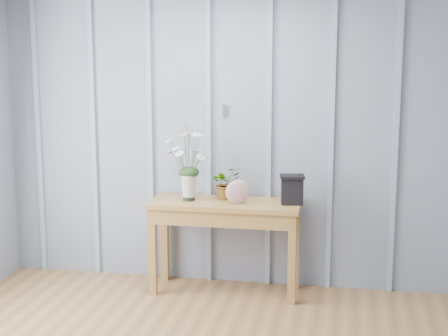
% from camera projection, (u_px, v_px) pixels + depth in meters
% --- Properties ---
extents(room_shell, '(4.00, 4.50, 2.50)m').
position_uv_depth(room_shell, '(204.00, 44.00, 4.18)').
color(room_shell, gray).
rests_on(room_shell, ground).
extents(sideboard, '(1.20, 0.45, 0.75)m').
position_uv_depth(sideboard, '(225.00, 215.00, 5.48)').
color(sideboard, olive).
rests_on(sideboard, ground).
extents(daisy_vase, '(0.42, 0.32, 0.60)m').
position_uv_depth(daisy_vase, '(188.00, 154.00, 5.43)').
color(daisy_vase, black).
rests_on(daisy_vase, sideboard).
extents(spider_plant, '(0.31, 0.31, 0.26)m').
position_uv_depth(spider_plant, '(226.00, 183.00, 5.53)').
color(spider_plant, '#193A19').
rests_on(spider_plant, sideboard).
extents(felt_disc_vessel, '(0.20, 0.12, 0.19)m').
position_uv_depth(felt_disc_vessel, '(238.00, 192.00, 5.36)').
color(felt_disc_vessel, '#924C63').
rests_on(felt_disc_vessel, sideboard).
extents(carved_box, '(0.21, 0.18, 0.23)m').
position_uv_depth(carved_box, '(292.00, 189.00, 5.36)').
color(carved_box, black).
rests_on(carved_box, sideboard).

